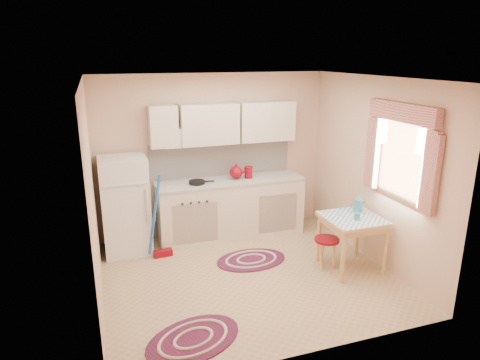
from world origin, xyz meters
The scene contains 14 objects.
room_shell centered at (0.16, 0.24, 1.60)m, with size 3.64×3.60×2.52m.
fridge centered at (-1.40, 1.25, 0.70)m, with size 0.65×0.60×1.40m, color white.
broom centered at (-0.95, 0.90, 0.60)m, with size 0.28×0.12×1.20m, color blue, non-canonical shape.
base_cabinets centered at (0.18, 1.30, 0.44)m, with size 2.25×0.60×0.88m, color silver.
countertop centered at (0.18, 1.30, 0.90)m, with size 2.27×0.62×0.04m, color #B6B2AD.
frying_pan centered at (-0.35, 1.25, 0.94)m, with size 0.24×0.24×0.05m, color black.
red_kettle centered at (0.27, 1.30, 1.03)m, with size 0.22×0.20×0.22m, color maroon, non-canonical shape.
red_canister centered at (0.47, 1.30, 1.00)m, with size 0.12×0.12×0.16m, color maroon.
table centered at (1.37, -0.23, 0.36)m, with size 0.72×0.72×0.72m, color #E3B871.
stool centered at (1.07, -0.12, 0.21)m, with size 0.33×0.33×0.42m, color maroon.
coffee_pot centered at (1.52, -0.11, 0.85)m, with size 0.13×0.11×0.26m, color teal, non-canonical shape.
mug centered at (1.37, -0.33, 0.77)m, with size 0.07×0.07×0.10m, color teal.
rug_center centered at (0.19, 0.38, 0.01)m, with size 0.99×0.66×0.02m, color maroon, non-canonical shape.
rug_left centered at (-0.95, -1.05, 0.01)m, with size 1.02×0.68×0.02m, color maroon, non-canonical shape.
Camera 1 is at (-1.68, -4.68, 2.77)m, focal length 32.00 mm.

